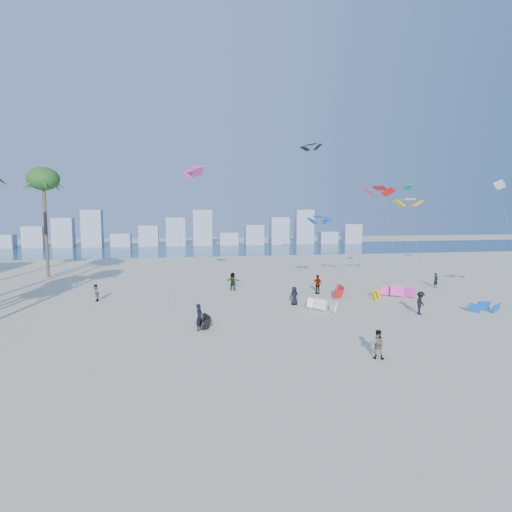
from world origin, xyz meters
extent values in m
plane|color=beige|center=(0.00, 0.00, 0.00)|extent=(220.00, 220.00, 0.00)
plane|color=navy|center=(0.00, 72.00, 0.01)|extent=(220.00, 220.00, 0.00)
imported|color=black|center=(-2.09, 9.78, 0.94)|extent=(0.71, 0.82, 1.88)
imported|color=gray|center=(7.67, 2.31, 0.84)|extent=(1.02, 0.95, 1.68)
imported|color=black|center=(6.53, 16.47, 0.82)|extent=(0.89, 0.67, 1.64)
imported|color=gray|center=(10.16, 21.09, 0.96)|extent=(1.02, 1.19, 1.92)
imported|color=black|center=(15.70, 11.39, 0.94)|extent=(1.38, 1.33, 1.89)
imported|color=gray|center=(1.95, 24.39, 0.93)|extent=(1.73, 1.46, 1.87)
imported|color=black|center=(23.92, 22.21, 0.79)|extent=(0.66, 0.52, 1.58)
imported|color=gray|center=(-11.18, 20.99, 0.80)|extent=(0.62, 0.79, 1.59)
cylinder|color=#595959|center=(11.63, 20.04, 3.85)|extent=(2.44, 2.85, 7.71)
cylinder|color=#595959|center=(14.55, 13.86, 5.17)|extent=(0.79, 4.59, 10.36)
cylinder|color=#595959|center=(18.35, 16.52, 4.71)|extent=(0.47, 3.62, 9.43)
cylinder|color=#595959|center=(-3.32, 18.59, 6.17)|extent=(2.35, 4.41, 12.34)
cylinder|color=#595959|center=(22.29, 21.89, 5.57)|extent=(2.88, 2.69, 11.16)
cylinder|color=#595959|center=(13.08, 34.81, 8.52)|extent=(1.48, 2.60, 17.04)
cylinder|color=#595959|center=(33.16, 22.88, 5.81)|extent=(0.63, 3.64, 11.62)
cylinder|color=brown|center=(-19.91, 37.00, 6.10)|extent=(0.40, 0.40, 12.21)
ellipsoid|color=#24561E|center=(-19.91, 37.00, 12.21)|extent=(3.80, 3.80, 2.85)
cube|color=#9EADBF|center=(-42.00, 82.00, 1.50)|extent=(4.40, 3.00, 3.00)
cube|color=#9EADBF|center=(-35.80, 82.00, 2.40)|extent=(4.40, 3.00, 4.80)
cube|color=#9EADBF|center=(-29.60, 82.00, 3.30)|extent=(4.40, 3.00, 6.60)
cube|color=#9EADBF|center=(-23.40, 82.00, 4.20)|extent=(4.40, 3.00, 8.40)
cube|color=#9EADBF|center=(-17.20, 82.00, 1.50)|extent=(4.40, 3.00, 3.00)
cube|color=#9EADBF|center=(-11.00, 82.00, 2.40)|extent=(4.40, 3.00, 4.80)
cube|color=#9EADBF|center=(-4.80, 82.00, 3.30)|extent=(4.40, 3.00, 6.60)
cube|color=#9EADBF|center=(1.40, 82.00, 4.20)|extent=(4.40, 3.00, 8.40)
cube|color=#9EADBF|center=(7.60, 82.00, 1.50)|extent=(4.40, 3.00, 3.00)
cube|color=#9EADBF|center=(13.80, 82.00, 2.40)|extent=(4.40, 3.00, 4.80)
cube|color=#9EADBF|center=(20.00, 82.00, 3.30)|extent=(4.40, 3.00, 6.60)
cube|color=#9EADBF|center=(26.20, 82.00, 4.20)|extent=(4.40, 3.00, 8.40)
cube|color=#9EADBF|center=(32.40, 82.00, 1.50)|extent=(4.40, 3.00, 3.00)
cube|color=#9EADBF|center=(38.60, 82.00, 2.40)|extent=(4.40, 3.00, 4.80)
camera|label=1|loc=(-3.11, -19.80, 8.45)|focal=30.04mm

